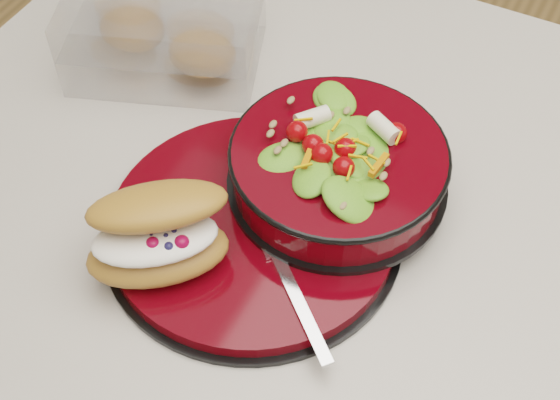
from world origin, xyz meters
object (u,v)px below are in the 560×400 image
at_px(croissant, 159,235).
at_px(fork, 291,286).
at_px(dinner_plate, 253,227).
at_px(pastry_box, 165,30).
at_px(salad_bowl, 339,161).

relative_size(croissant, fork, 1.18).
bearing_deg(dinner_plate, croissant, -123.75).
xyz_separation_m(croissant, pastry_box, (-0.16, 0.26, -0.01)).
bearing_deg(salad_bowl, dinner_plate, -123.76).
distance_m(dinner_plate, croissant, 0.11).
height_order(fork, pastry_box, pastry_box).
relative_size(dinner_plate, fork, 2.30).
height_order(dinner_plate, croissant, croissant).
height_order(croissant, fork, croissant).
bearing_deg(fork, pastry_box, 91.83).
height_order(salad_bowl, fork, salad_bowl).
bearing_deg(croissant, fork, -26.13).
height_order(croissant, pastry_box, croissant).
distance_m(dinner_plate, pastry_box, 0.28).
relative_size(salad_bowl, pastry_box, 0.87).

